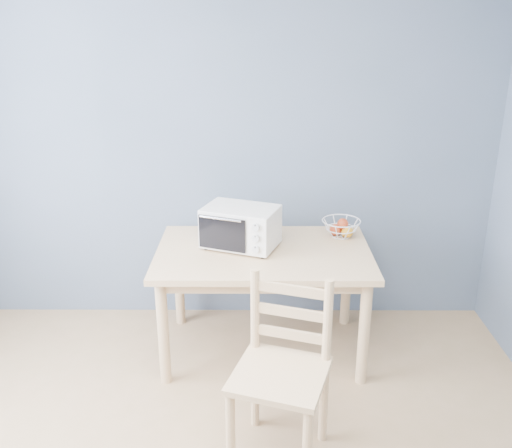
{
  "coord_description": "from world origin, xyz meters",
  "views": [
    {
      "loc": [
        0.29,
        -1.73,
        2.21
      ],
      "look_at": [
        0.28,
        1.71,
        0.93
      ],
      "focal_mm": 40.0,
      "sensor_mm": 36.0,
      "label": 1
    }
  ],
  "objects_px": {
    "dining_table": "(263,264)",
    "toaster_oven": "(238,226)",
    "dining_chair": "(282,374)",
    "fruit_basket": "(341,227)"
  },
  "relations": [
    {
      "from": "dining_table",
      "to": "toaster_oven",
      "type": "bearing_deg",
      "value": 158.87
    },
    {
      "from": "dining_table",
      "to": "toaster_oven",
      "type": "height_order",
      "value": "toaster_oven"
    },
    {
      "from": "fruit_basket",
      "to": "dining_chair",
      "type": "bearing_deg",
      "value": -110.26
    },
    {
      "from": "fruit_basket",
      "to": "dining_chair",
      "type": "xyz_separation_m",
      "value": [
        -0.45,
        -1.22,
        -0.34
      ]
    },
    {
      "from": "dining_table",
      "to": "dining_chair",
      "type": "bearing_deg",
      "value": -84.75
    },
    {
      "from": "fruit_basket",
      "to": "dining_chair",
      "type": "height_order",
      "value": "dining_chair"
    },
    {
      "from": "dining_chair",
      "to": "toaster_oven",
      "type": "bearing_deg",
      "value": 121.75
    },
    {
      "from": "dining_table",
      "to": "toaster_oven",
      "type": "distance_m",
      "value": 0.3
    },
    {
      "from": "dining_table",
      "to": "fruit_basket",
      "type": "xyz_separation_m",
      "value": [
        0.54,
        0.25,
        0.17
      ]
    },
    {
      "from": "fruit_basket",
      "to": "dining_chair",
      "type": "relative_size",
      "value": 0.35
    }
  ]
}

